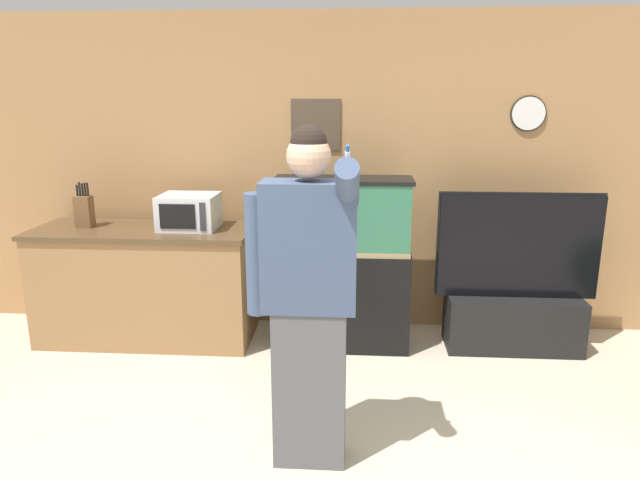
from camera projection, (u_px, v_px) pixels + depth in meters
The scene contains 7 objects.
wall_back_paneled at pixel (338, 175), 4.75m from camera, with size 10.00×0.08×2.60m.
counter_island at pixel (147, 284), 4.62m from camera, with size 1.73×0.69×0.93m.
microwave at pixel (189, 211), 4.48m from camera, with size 0.44×0.39×0.27m.
knife_block at pixel (84, 210), 4.53m from camera, with size 0.12×0.11×0.35m.
aquarium_on_stand at pixel (342, 264), 4.43m from camera, with size 1.04×0.39×1.35m.
tv_on_stand at pixel (514, 304), 4.45m from camera, with size 1.24×0.40×1.24m.
person_standing at pixel (307, 297), 2.92m from camera, with size 0.57×0.43×1.81m.
Camera 1 is at (0.17, -2.31, 1.95)m, focal length 32.00 mm.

